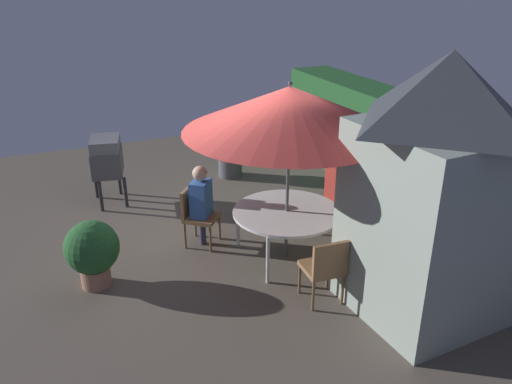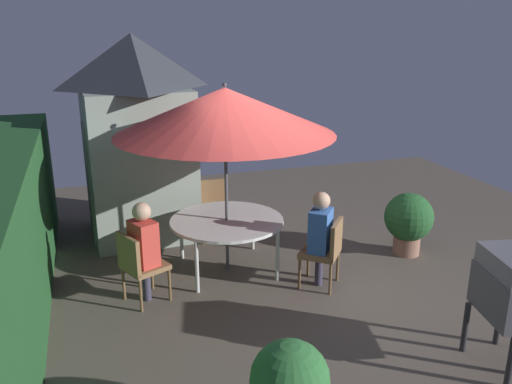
{
  "view_description": "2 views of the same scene",
  "coord_description": "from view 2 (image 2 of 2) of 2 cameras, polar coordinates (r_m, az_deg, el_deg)",
  "views": [
    {
      "loc": [
        6.6,
        -2.2,
        3.83
      ],
      "look_at": [
        0.44,
        0.47,
        0.91
      ],
      "focal_mm": 35.89,
      "sensor_mm": 36.0,
      "label": 1
    },
    {
      "loc": [
        -5.64,
        2.45,
        3.25
      ],
      "look_at": [
        0.71,
        0.4,
        1.11
      ],
      "focal_mm": 37.27,
      "sensor_mm": 36.0,
      "label": 2
    }
  ],
  "objects": [
    {
      "name": "ground_plane",
      "position": [
        6.96,
        4.99,
        -10.15
      ],
      "size": [
        11.0,
        11.0,
        0.0
      ],
      "primitive_type": "plane",
      "color": "brown"
    },
    {
      "name": "garden_shed",
      "position": [
        8.41,
        -12.65,
        5.9
      ],
      "size": [
        1.78,
        1.72,
        3.1
      ],
      "color": "gray",
      "rests_on": "ground"
    },
    {
      "name": "patio_table",
      "position": [
        7.16,
        -3.15,
        -3.29
      ],
      "size": [
        1.53,
        1.53,
        0.73
      ],
      "color": "white",
      "rests_on": "ground"
    },
    {
      "name": "patio_umbrella",
      "position": [
        6.77,
        -3.36,
        8.66
      ],
      "size": [
        2.83,
        2.83,
        2.54
      ],
      "color": "#4C4C51",
      "rests_on": "ground"
    },
    {
      "name": "chair_near_shed",
      "position": [
        6.52,
        -12.48,
        -7.45
      ],
      "size": [
        0.61,
        0.61,
        0.9
      ],
      "color": "olive",
      "rests_on": "ground"
    },
    {
      "name": "chair_far_side",
      "position": [
        6.8,
        7.55,
        -6.04
      ],
      "size": [
        0.65,
        0.65,
        0.9
      ],
      "color": "olive",
      "rests_on": "ground"
    },
    {
      "name": "chair_toward_hedge",
      "position": [
        8.33,
        -4.75,
        -1.4
      ],
      "size": [
        0.49,
        0.49,
        0.9
      ],
      "color": "olive",
      "rests_on": "ground"
    },
    {
      "name": "potted_plant_by_shed",
      "position": [
        7.99,
        16.06,
        -2.9
      ],
      "size": [
        0.7,
        0.7,
        0.92
      ],
      "color": "#936651",
      "rests_on": "ground"
    },
    {
      "name": "person_in_red",
      "position": [
        6.45,
        -11.98,
        -5.13
      ],
      "size": [
        0.41,
        0.36,
        1.26
      ],
      "color": "#CC3D33",
      "rests_on": "ground"
    },
    {
      "name": "person_in_blue",
      "position": [
        6.72,
        6.93,
        -3.89
      ],
      "size": [
        0.42,
        0.4,
        1.26
      ],
      "color": "#3866B2",
      "rests_on": "ground"
    }
  ]
}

